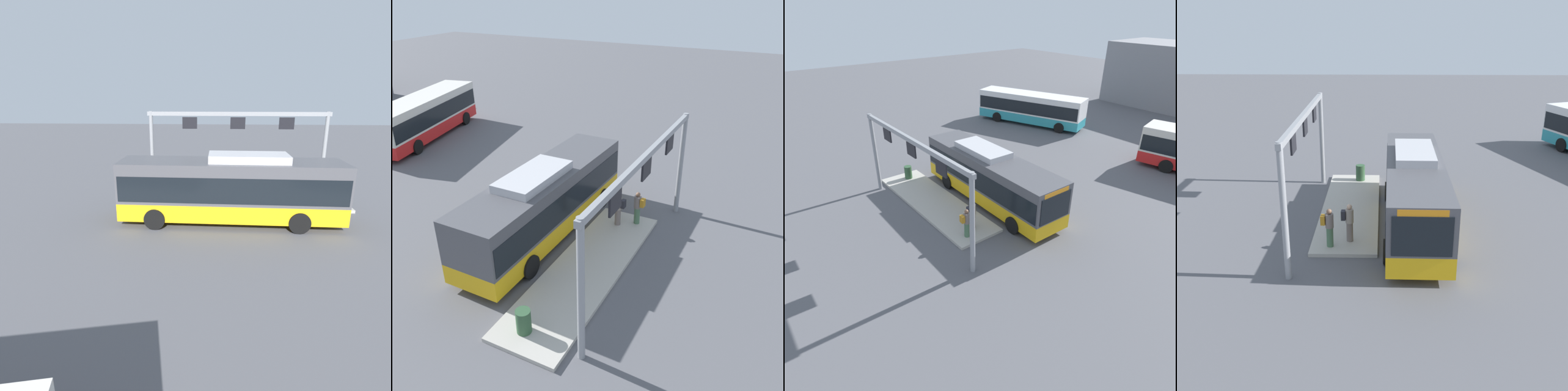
% 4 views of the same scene
% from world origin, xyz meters
% --- Properties ---
extents(ground_plane, '(120.00, 120.00, 0.00)m').
position_xyz_m(ground_plane, '(0.00, 0.00, 0.00)').
color(ground_plane, '#56565B').
extents(platform_curb, '(10.00, 2.80, 0.16)m').
position_xyz_m(platform_curb, '(-1.84, -3.03, 0.08)').
color(platform_curb, '#B2ADA3').
rests_on(platform_curb, ground).
extents(bus_main, '(10.79, 2.80, 3.46)m').
position_xyz_m(bus_main, '(-0.01, 0.00, 1.81)').
color(bus_main, '#EAAD14').
rests_on(bus_main, ground).
extents(person_boarding, '(0.34, 0.52, 1.67)m').
position_xyz_m(person_boarding, '(1.95, -2.84, 1.05)').
color(person_boarding, slate).
rests_on(person_boarding, platform_curb).
extents(person_waiting_near, '(0.37, 0.54, 1.67)m').
position_xyz_m(person_waiting_near, '(2.46, -3.63, 1.05)').
color(person_waiting_near, '#476B4C').
rests_on(person_waiting_near, platform_curb).
extents(platform_sign_gantry, '(11.06, 0.24, 5.20)m').
position_xyz_m(platform_sign_gantry, '(-0.57, -4.90, 3.84)').
color(platform_sign_gantry, gray).
rests_on(platform_sign_gantry, ground).
extents(trash_bin, '(0.52, 0.52, 0.90)m').
position_xyz_m(trash_bin, '(-5.92, -2.73, 0.61)').
color(trash_bin, '#2D5133').
rests_on(trash_bin, platform_curb).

